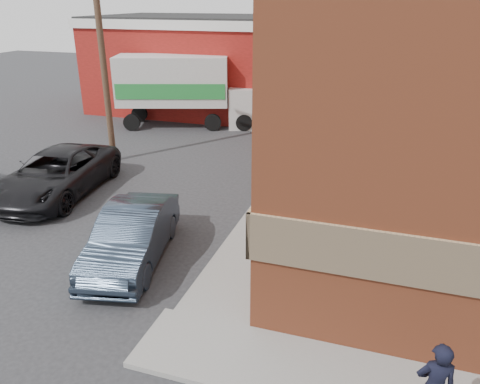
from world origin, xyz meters
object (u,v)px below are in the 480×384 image
Objects in this scene: warehouse at (229,64)px; suv_a at (57,174)px; sedan at (132,236)px; box_truck at (187,86)px; utility_pole at (102,48)px.

warehouse is 2.87× the size of suv_a.
sedan is 14.44m from box_truck.
warehouse reaches higher than suv_a.
warehouse is 4.64m from box_truck.
utility_pole reaches higher than suv_a.
sedan is (3.65, -18.18, -2.07)m from warehouse.
warehouse is 18.66m from sedan.
box_truck is (0.69, 6.47, -2.57)m from utility_pole.
suv_a is (-4.93, 3.25, 0.05)m from sedan.
utility_pole is 1.13× the size of box_truck.
sedan is at bearing -54.35° from utility_pole.
box_truck reaches higher than sedan.
box_truck is (-0.81, -4.53, -0.63)m from warehouse.
sedan is 0.79× the size of suv_a.
suv_a reaches higher than sedan.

